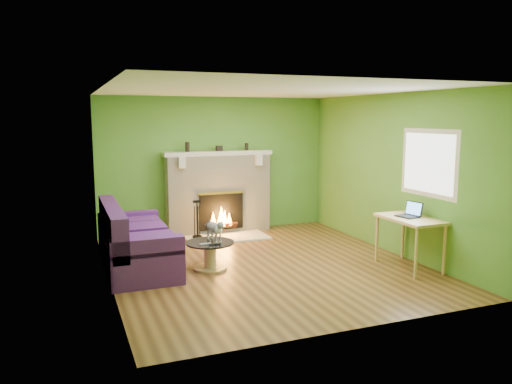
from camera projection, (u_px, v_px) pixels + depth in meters
floor at (264, 265)px, 7.56m from camera, size 5.00×5.00×0.00m
ceiling at (265, 90)px, 7.17m from camera, size 5.00×5.00×0.00m
wall_back at (215, 165)px, 9.67m from camera, size 5.00×0.00×5.00m
wall_front at (358, 208)px, 5.06m from camera, size 5.00×0.00×5.00m
wall_left at (106, 188)px, 6.56m from camera, size 0.00×5.00×5.00m
wall_right at (391, 174)px, 8.18m from camera, size 0.00×5.00×5.00m
window_frame at (429, 163)px, 7.31m from camera, size 0.00×1.20×1.20m
window_pane at (428, 163)px, 7.30m from camera, size 0.00×1.06×1.06m
fireplace at (219, 193)px, 9.58m from camera, size 2.10×0.46×1.58m
hearth at (227, 237)px, 9.22m from camera, size 1.50×0.75×0.03m
mantel at (218, 153)px, 9.44m from camera, size 2.10×0.28×0.08m
sofa at (133, 243)px, 7.38m from camera, size 0.96×2.13×0.95m
coffee_table at (210, 253)px, 7.34m from camera, size 0.71×0.71×0.40m
desk at (410, 224)px, 7.33m from camera, size 0.59×1.02×0.76m
cat at (214, 230)px, 7.37m from camera, size 0.28×0.56×0.33m
remote_silver at (205, 244)px, 7.17m from camera, size 0.17×0.06×0.02m
remote_black at (215, 244)px, 7.16m from camera, size 0.16×0.05×0.02m
laptop at (407, 209)px, 7.34m from camera, size 0.32×0.35×0.23m
fire_tools at (197, 219)px, 9.11m from camera, size 0.19×0.19×0.69m
mantel_vase_left at (187, 147)px, 9.24m from camera, size 0.08×0.08×0.18m
mantel_vase_right at (247, 147)px, 9.67m from camera, size 0.07×0.07×0.14m
mantel_box at (219, 148)px, 9.47m from camera, size 0.12×0.08×0.10m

